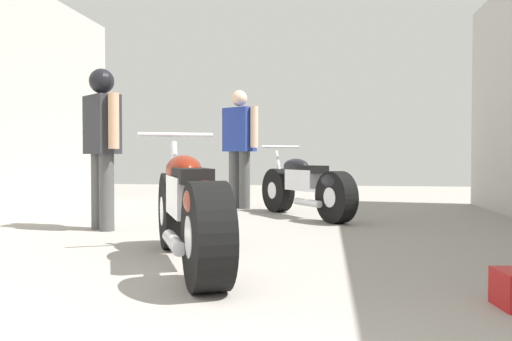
# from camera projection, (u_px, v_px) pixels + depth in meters

# --- Properties ---
(ground_plane) EXTENTS (17.64, 17.64, 0.00)m
(ground_plane) POSITION_uv_depth(u_px,v_px,m) (238.00, 242.00, 4.48)
(ground_plane) COLOR gray
(motorcycle_maroon_cruiser) EXTENTS (1.03, 1.91, 0.94)m
(motorcycle_maroon_cruiser) POSITION_uv_depth(u_px,v_px,m) (189.00, 210.00, 3.47)
(motorcycle_maroon_cruiser) COLOR black
(motorcycle_maroon_cruiser) RESTS_ON ground_plane
(motorcycle_black_naked) EXTENTS (1.23, 1.66, 0.89)m
(motorcycle_black_naked) POSITION_uv_depth(u_px,v_px,m) (306.00, 187.00, 6.30)
(motorcycle_black_naked) COLOR black
(motorcycle_black_naked) RESTS_ON ground_plane
(mechanic_in_blue) EXTENTS (0.63, 0.46, 1.69)m
(mechanic_in_blue) POSITION_uv_depth(u_px,v_px,m) (239.00, 142.00, 7.40)
(mechanic_in_blue) COLOR #4C4C4C
(mechanic_in_blue) RESTS_ON ground_plane
(mechanic_with_helmet) EXTENTS (0.55, 0.50, 1.63)m
(mechanic_with_helmet) POSITION_uv_depth(u_px,v_px,m) (102.00, 134.00, 5.21)
(mechanic_with_helmet) COLOR #4C4C4C
(mechanic_with_helmet) RESTS_ON ground_plane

